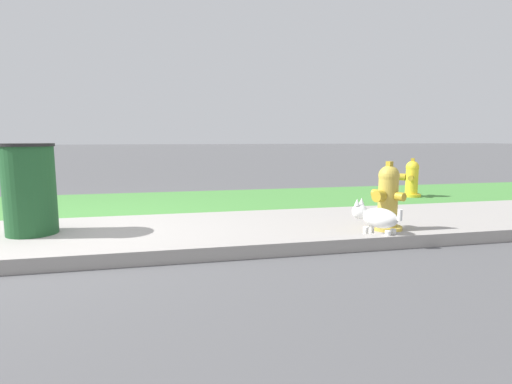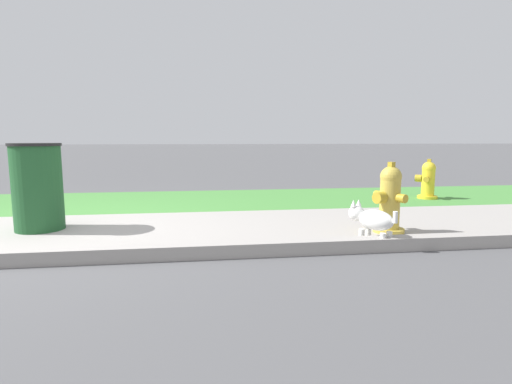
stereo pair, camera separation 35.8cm
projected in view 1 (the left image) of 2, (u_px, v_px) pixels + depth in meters
The scene contains 7 objects.
ground_plane at pixel (33, 239), 3.98m from camera, with size 120.00×120.00×0.00m, color #515154.
sidewalk_pavement at pixel (32, 238), 3.98m from camera, with size 18.00×1.97×0.01m, color #9E9993.
grass_verge at pixel (78, 204), 6.02m from camera, with size 18.00×2.24×0.01m, color #47893D.
fire_hydrant_across_street at pixel (412, 179), 6.78m from camera, with size 0.35×0.35×0.66m.
fire_hydrant_far_end at pixel (388, 198), 4.29m from camera, with size 0.37×0.39×0.75m.
small_white_dog at pixel (376, 218), 3.75m from camera, with size 0.36×0.45×0.42m.
trash_bin at pixel (30, 189), 4.09m from camera, with size 0.52×0.52×0.94m.
Camera 1 is at (1.34, -4.28, 1.00)m, focal length 28.00 mm.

